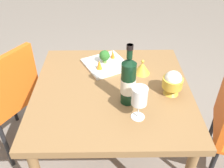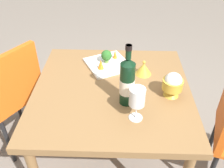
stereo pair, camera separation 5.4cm
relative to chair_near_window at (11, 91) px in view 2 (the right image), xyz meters
name	(u,v)px [view 2 (the right image)]	position (x,y,z in m)	size (l,w,h in m)	color
ground_plane	(112,166)	(-0.21, -0.71, -0.53)	(8.00, 8.00, 0.00)	gray
dining_table	(112,100)	(-0.21, -0.71, 0.12)	(0.89, 0.89, 0.73)	olive
chair_near_window	(11,91)	(0.00, 0.00, 0.00)	(0.55, 0.55, 0.85)	orange
wine_bottle	(127,82)	(-0.32, -0.78, 0.34)	(0.08, 0.08, 0.34)	black
wine_glass	(137,98)	(-0.44, -0.83, 0.33)	(0.08, 0.08, 0.18)	white
rice_bowl	(173,84)	(-0.26, -1.03, 0.28)	(0.11, 0.11, 0.14)	gold
rice_bowl_lid	(144,69)	(-0.05, -0.89, 0.24)	(0.10, 0.10, 0.09)	gold
serving_plate	(108,64)	(0.04, -0.67, 0.21)	(0.34, 0.34, 0.02)	white
broccoli_floret	(106,56)	(0.04, -0.66, 0.27)	(0.07, 0.07, 0.09)	#729E4C
carrot_garnish_left	(101,64)	(-0.03, -0.63, 0.25)	(0.04, 0.04, 0.06)	orange
carrot_garnish_right	(115,54)	(0.10, -0.71, 0.25)	(0.03, 0.03, 0.06)	orange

